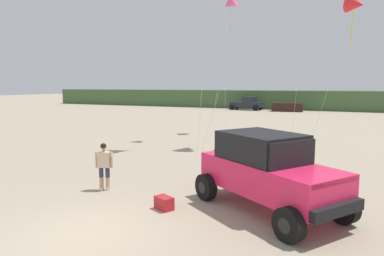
{
  "coord_description": "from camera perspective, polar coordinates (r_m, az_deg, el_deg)",
  "views": [
    {
      "loc": [
        5.75,
        -6.26,
        3.65
      ],
      "look_at": [
        0.97,
        4.28,
        2.2
      ],
      "focal_mm": 32.02,
      "sensor_mm": 36.0,
      "label": 1
    }
  ],
  "objects": [
    {
      "name": "ground_plane",
      "position": [
        9.25,
        -17.39,
        -16.45
      ],
      "size": [
        220.0,
        220.0,
        0.0
      ],
      "primitive_type": "plane",
      "color": "gray"
    },
    {
      "name": "dune_ridge",
      "position": [
        57.15,
        16.98,
        4.58
      ],
      "size": [
        90.0,
        8.74,
        2.85
      ],
      "primitive_type": "cube",
      "color": "#426038",
      "rests_on": "ground_plane"
    },
    {
      "name": "jeep",
      "position": [
        10.27,
        12.45,
        -6.84
      ],
      "size": [
        4.93,
        4.4,
        2.26
      ],
      "color": "#EA2151",
      "rests_on": "ground_plane"
    },
    {
      "name": "person_watching",
      "position": [
        12.35,
        -14.43,
        -5.8
      ],
      "size": [
        0.58,
        0.42,
        1.67
      ],
      "color": "tan",
      "rests_on": "ground_plane"
    },
    {
      "name": "cooler_box",
      "position": [
        10.39,
        -4.68,
        -12.34
      ],
      "size": [
        0.66,
        0.57,
        0.38
      ],
      "primitive_type": "cube",
      "rotation": [
        0.0,
        0.0,
        -0.45
      ],
      "color": "#B21E23",
      "rests_on": "ground_plane"
    },
    {
      "name": "distant_pickup",
      "position": [
        51.8,
        9.13,
        4.03
      ],
      "size": [
        4.76,
        2.77,
        1.98
      ],
      "color": "#1E232D",
      "rests_on": "ground_plane"
    },
    {
      "name": "distant_sedan",
      "position": [
        49.92,
        15.58,
        3.36
      ],
      "size": [
        4.36,
        2.14,
        1.2
      ],
      "primitive_type": "cube",
      "rotation": [
        0.0,
        0.0,
        0.11
      ],
      "color": "black",
      "rests_on": "ground_plane"
    },
    {
      "name": "kite_black_sled",
      "position": [
        23.14,
        25.63,
        18.09
      ],
      "size": [
        2.76,
        3.28,
        9.09
      ],
      "color": "red",
      "rests_on": "ground_plane"
    },
    {
      "name": "kite_red_delta",
      "position": [
        27.43,
        6.26,
        19.89
      ],
      "size": [
        1.29,
        5.04,
        10.46
      ],
      "color": "#E04C93",
      "rests_on": "ground_plane"
    }
  ]
}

